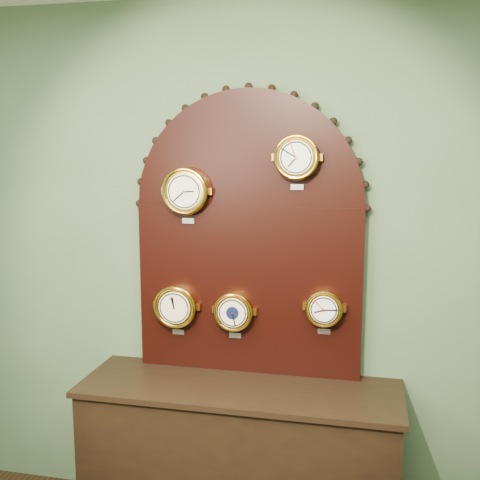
% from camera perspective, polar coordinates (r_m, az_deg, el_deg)
% --- Properties ---
extents(wall_back, '(4.00, 0.00, 4.00)m').
position_cam_1_polar(wall_back, '(3.16, 0.99, -2.53)').
color(wall_back, '#4B6747').
rests_on(wall_back, ground).
extents(shop_counter, '(1.60, 0.50, 0.80)m').
position_cam_1_polar(shop_counter, '(3.27, -0.08, -20.94)').
color(shop_counter, black).
rests_on(shop_counter, ground_plane).
extents(display_board, '(1.26, 0.06, 1.53)m').
position_cam_1_polar(display_board, '(3.07, 0.81, 1.42)').
color(display_board, black).
rests_on(display_board, shop_counter).
extents(roman_clock, '(0.25, 0.08, 0.30)m').
position_cam_1_polar(roman_clock, '(3.07, -5.29, 4.75)').
color(roman_clock, gold).
rests_on(roman_clock, display_board).
extents(arabic_clock, '(0.22, 0.08, 0.28)m').
position_cam_1_polar(arabic_clock, '(2.94, 5.54, 8.01)').
color(arabic_clock, gold).
rests_on(arabic_clock, display_board).
extents(hygrometer, '(0.24, 0.08, 0.29)m').
position_cam_1_polar(hygrometer, '(3.20, -6.25, -6.44)').
color(hygrometer, gold).
rests_on(hygrometer, display_board).
extents(barometer, '(0.21, 0.08, 0.26)m').
position_cam_1_polar(barometer, '(3.12, -0.61, -6.96)').
color(barometer, gold).
rests_on(barometer, display_board).
extents(tide_clock, '(0.19, 0.08, 0.24)m').
position_cam_1_polar(tide_clock, '(3.03, 8.20, -6.60)').
color(tide_clock, gold).
rests_on(tide_clock, display_board).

